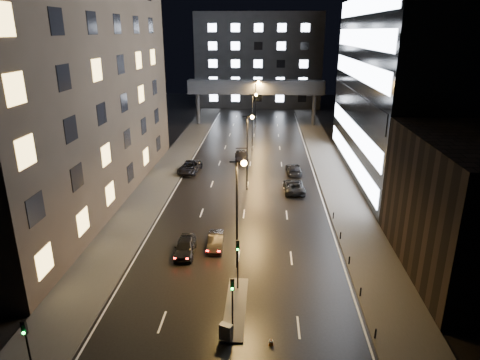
{
  "coord_description": "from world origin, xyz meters",
  "views": [
    {
      "loc": [
        2.33,
        -25.85,
        20.3
      ],
      "look_at": [
        -0.5,
        20.58,
        4.0
      ],
      "focal_mm": 32.0,
      "sensor_mm": 36.0,
      "label": 1
    }
  ],
  "objects": [
    {
      "name": "ground",
      "position": [
        0.0,
        40.0,
        0.0
      ],
      "size": [
        160.0,
        160.0,
        0.0
      ],
      "primitive_type": "plane",
      "color": "black",
      "rests_on": "ground"
    },
    {
      "name": "sidewalk_left",
      "position": [
        -12.5,
        35.0,
        0.07
      ],
      "size": [
        5.0,
        110.0,
        0.15
      ],
      "primitive_type": "cube",
      "color": "#383533",
      "rests_on": "ground"
    },
    {
      "name": "sidewalk_right",
      "position": [
        12.5,
        35.0,
        0.07
      ],
      "size": [
        5.0,
        110.0,
        0.15
      ],
      "primitive_type": "cube",
      "color": "#383533",
      "rests_on": "ground"
    },
    {
      "name": "building_left",
      "position": [
        -22.5,
        24.0,
        20.0
      ],
      "size": [
        15.0,
        48.0,
        40.0
      ],
      "primitive_type": "cube",
      "color": "#2D2319",
      "rests_on": "ground"
    },
    {
      "name": "building_right_low",
      "position": [
        20.0,
        9.0,
        6.0
      ],
      "size": [
        10.0,
        18.0,
        12.0
      ],
      "primitive_type": "cube",
      "color": "black",
      "rests_on": "ground"
    },
    {
      "name": "building_right_glass",
      "position": [
        25.0,
        36.0,
        22.5
      ],
      "size": [
        20.0,
        36.0,
        45.0
      ],
      "primitive_type": "cube",
      "color": "black",
      "rests_on": "ground"
    },
    {
      "name": "building_far",
      "position": [
        0.0,
        98.0,
        12.5
      ],
      "size": [
        34.0,
        14.0,
        25.0
      ],
      "primitive_type": "cube",
      "color": "#333335",
      "rests_on": "ground"
    },
    {
      "name": "skybridge",
      "position": [
        0.0,
        70.0,
        8.34
      ],
      "size": [
        30.0,
        3.0,
        10.0
      ],
      "color": "#333335",
      "rests_on": "ground"
    },
    {
      "name": "median_island",
      "position": [
        0.3,
        2.0,
        0.07
      ],
      "size": [
        1.6,
        8.0,
        0.15
      ],
      "primitive_type": "cube",
      "color": "#383533",
      "rests_on": "ground"
    },
    {
      "name": "traffic_signal_near",
      "position": [
        0.3,
        4.49,
        3.09
      ],
      "size": [
        0.28,
        0.34,
        4.4
      ],
      "color": "black",
      "rests_on": "median_island"
    },
    {
      "name": "traffic_signal_far",
      "position": [
        0.3,
        -1.01,
        3.09
      ],
      "size": [
        0.28,
        0.34,
        4.4
      ],
      "color": "black",
      "rests_on": "median_island"
    },
    {
      "name": "traffic_signal_corner",
      "position": [
        -11.5,
        -6.01,
        2.94
      ],
      "size": [
        0.28,
        0.34,
        4.4
      ],
      "color": "black",
      "rests_on": "ground"
    },
    {
      "name": "bollard_row",
      "position": [
        10.2,
        6.5,
        0.45
      ],
      "size": [
        0.12,
        25.12,
        0.9
      ],
      "color": "black",
      "rests_on": "ground"
    },
    {
      "name": "streetlight_near",
      "position": [
        0.16,
        8.0,
        6.5
      ],
      "size": [
        1.45,
        0.5,
        10.15
      ],
      "color": "black",
      "rests_on": "ground"
    },
    {
      "name": "streetlight_mid_a",
      "position": [
        0.16,
        28.0,
        6.5
      ],
      "size": [
        1.45,
        0.5,
        10.15
      ],
      "color": "black",
      "rests_on": "ground"
    },
    {
      "name": "streetlight_mid_b",
      "position": [
        0.16,
        48.0,
        6.5
      ],
      "size": [
        1.45,
        0.5,
        10.15
      ],
      "color": "black",
      "rests_on": "ground"
    },
    {
      "name": "streetlight_far",
      "position": [
        0.16,
        68.0,
        6.5
      ],
      "size": [
        1.45,
        0.5,
        10.15
      ],
      "color": "black",
      "rests_on": "ground"
    },
    {
      "name": "car_away_a",
      "position": [
        -5.11,
        10.16,
        0.78
      ],
      "size": [
        2.06,
        4.68,
        1.57
      ],
      "primitive_type": "imported",
      "rotation": [
        0.0,
        0.0,
        0.05
      ],
      "color": "black",
      "rests_on": "ground"
    },
    {
      "name": "car_away_b",
      "position": [
        -2.36,
        11.69,
        0.69
      ],
      "size": [
        1.65,
        4.25,
        1.38
      ],
      "primitive_type": "imported",
      "rotation": [
        0.0,
        0.0,
        0.05
      ],
      "color": "black",
      "rests_on": "ground"
    },
    {
      "name": "car_away_c",
      "position": [
        -8.98,
        34.99,
        0.81
      ],
      "size": [
        3.33,
        6.11,
        1.62
      ],
      "primitive_type": "imported",
      "rotation": [
        0.0,
        0.0,
        -0.11
      ],
      "color": "black",
      "rests_on": "ground"
    },
    {
      "name": "car_away_d",
      "position": [
        -1.5,
        41.52,
        0.79
      ],
      "size": [
        2.67,
        5.6,
        1.57
      ],
      "primitive_type": "imported",
      "rotation": [
        0.0,
        0.0,
        0.09
      ],
      "color": "black",
      "rests_on": "ground"
    },
    {
      "name": "car_toward_a",
      "position": [
        6.25,
        27.76,
        0.77
      ],
      "size": [
        2.79,
        5.67,
        1.55
      ],
      "primitive_type": "imported",
      "rotation": [
        0.0,
        0.0,
        3.18
      ],
      "color": "black",
      "rests_on": "ground"
    },
    {
      "name": "car_toward_b",
      "position": [
        6.66,
        35.39,
        0.74
      ],
      "size": [
        2.35,
        5.24,
        1.49
      ],
      "primitive_type": "imported",
      "rotation": [
        0.0,
        0.0,
        3.19
      ],
      "color": "black",
      "rests_on": "ground"
    },
    {
      "name": "utility_cabinet",
      "position": [
        -0.1,
        -1.7,
        0.73
      ],
      "size": [
        1.01,
        0.82,
        1.17
      ],
      "primitive_type": "cube",
      "rotation": [
        0.0,
        0.0,
        -0.42
      ],
      "color": "#525255",
      "rests_on": "median_island"
    },
    {
      "name": "cone_a",
      "position": [
        3.0,
        -1.94,
        0.26
      ],
      "size": [
        0.45,
        0.45,
        0.53
      ],
      "primitive_type": "cone",
      "rotation": [
        0.0,
        0.0,
        0.36
      ],
      "color": "orange",
      "rests_on": "ground"
    }
  ]
}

